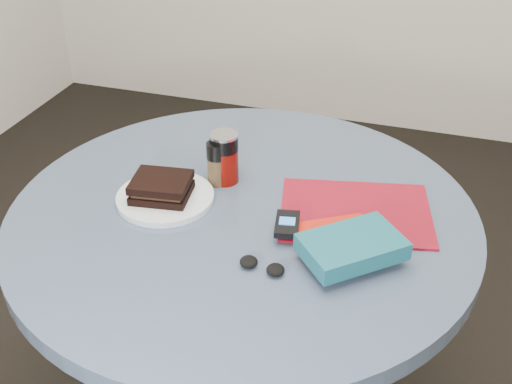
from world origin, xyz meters
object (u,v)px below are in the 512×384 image
(table, at_px, (243,269))
(magazine, at_px, (356,212))
(pepper_grinder, at_px, (217,163))
(novel, at_px, (352,247))
(mp3_player, at_px, (287,224))
(headphones, at_px, (262,266))
(sandwich, at_px, (161,187))
(red_book, at_px, (333,236))
(plate, at_px, (165,197))
(soda_can, at_px, (224,158))

(table, height_order, magazine, magazine)
(pepper_grinder, xyz_separation_m, novel, (0.34, -0.19, -0.02))
(novel, xyz_separation_m, mp3_player, (-0.14, 0.05, -0.01))
(pepper_grinder, relative_size, headphones, 1.10)
(pepper_grinder, xyz_separation_m, mp3_player, (0.20, -0.14, -0.03))
(sandwich, bearing_deg, novel, -11.14)
(headphones, bearing_deg, red_book, 50.03)
(pepper_grinder, bearing_deg, headphones, -54.53)
(plate, height_order, pepper_grinder, pepper_grinder)
(table, xyz_separation_m, red_book, (0.21, -0.05, 0.18))
(magazine, bearing_deg, soda_can, 160.39)
(plate, bearing_deg, novel, -11.90)
(novel, bearing_deg, pepper_grinder, 109.11)
(sandwich, xyz_separation_m, red_book, (0.38, -0.03, -0.02))
(table, distance_m, sandwich, 0.27)
(novel, bearing_deg, headphones, 163.52)
(soda_can, relative_size, magazine, 0.38)
(magazine, distance_m, red_book, 0.11)
(plate, distance_m, sandwich, 0.03)
(mp3_player, bearing_deg, novel, -19.37)
(red_book, height_order, novel, novel)
(plate, height_order, novel, novel)
(magazine, bearing_deg, mp3_player, -147.70)
(table, xyz_separation_m, magazine, (0.23, 0.06, 0.17))
(plate, bearing_deg, table, 5.61)
(soda_can, distance_m, novel, 0.39)
(sandwich, relative_size, novel, 0.73)
(table, distance_m, plate, 0.24)
(table, xyz_separation_m, headphones, (0.10, -0.18, 0.17))
(pepper_grinder, bearing_deg, red_book, -24.38)
(plate, xyz_separation_m, mp3_player, (0.29, -0.04, 0.02))
(plate, height_order, headphones, headphones)
(headphones, bearing_deg, plate, 149.08)
(table, distance_m, pepper_grinder, 0.25)
(sandwich, height_order, pepper_grinder, pepper_grinder)
(red_book, bearing_deg, soda_can, 120.38)
(table, distance_m, magazine, 0.29)
(table, bearing_deg, novel, -22.85)
(plate, distance_m, magazine, 0.41)
(pepper_grinder, distance_m, magazine, 0.33)
(sandwich, bearing_deg, mp3_player, -7.02)
(headphones, bearing_deg, table, 118.86)
(plate, relative_size, mp3_player, 2.36)
(plate, bearing_deg, sandwich, -133.45)
(sandwich, distance_m, red_book, 0.38)
(pepper_grinder, relative_size, mp3_player, 1.14)
(soda_can, xyz_separation_m, magazine, (0.31, -0.04, -0.06))
(headphones, bearing_deg, mp3_player, 82.96)
(plate, height_order, magazine, plate)
(mp3_player, bearing_deg, soda_can, 140.42)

